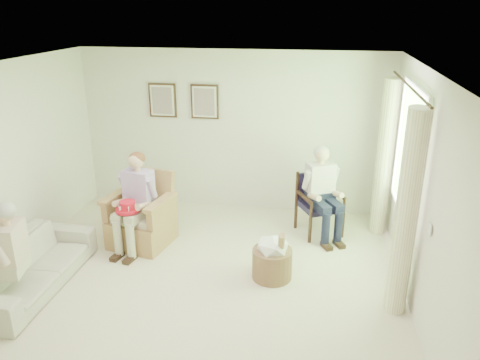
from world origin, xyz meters
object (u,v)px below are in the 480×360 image
Objects in this scene: person_sofa at (5,252)px; red_hat at (127,207)px; wicker_armchair at (142,222)px; wood_armchair at (320,201)px; person_wicker at (136,196)px; sofa at (32,266)px; person_dark at (321,187)px; hatbox at (272,257)px.

red_hat is at bearing 135.09° from person_sofa.
wicker_armchair is 1.16× the size of wood_armchair.
wicker_armchair is at bearing 101.10° from person_wicker.
wicker_armchair is at bearing 81.57° from red_hat.
red_hat is at bearing -41.29° from sofa.
person_sofa is (-0.91, -1.56, -0.09)m from person_wicker.
sofa is at bearing -177.40° from person_dark.
red_hat reaches higher than hatbox.
person_sofa reaches higher than wicker_armchair.
hatbox reaches higher than sofa.
person_wicker is 1.83× the size of hatbox.
wood_armchair is at bearing 24.29° from red_hat.
person_sofa is at bearing -122.17° from red_hat.
person_dark is (3.40, 1.97, 0.49)m from sofa.
person_wicker is at bearing -37.62° from sofa.
person_sofa is (-0.91, -1.70, 0.37)m from wicker_armchair.
person_dark reaches higher than person_sofa.
wicker_armchair is at bearing 162.18° from hatbox.
wood_armchair is at bearing 113.68° from person_sofa.
wicker_armchair is 0.50m from red_hat.
wood_armchair is 4.02m from sofa.
sofa is 2.60× the size of hatbox.
person_wicker is at bearing 170.21° from person_dark.
wicker_armchair is 0.48m from person_wicker.
person_sofa is 1.68× the size of hatbox.
red_hat is 2.05m from hatbox.
person_wicker is at bearing 137.15° from person_sofa.
wicker_armchair is at bearing -34.62° from sofa.
wood_armchair is at bearing 31.89° from person_wicker.
person_wicker is (0.00, -0.14, 0.46)m from wicker_armchair.
person_sofa is 3.07m from hatbox.
person_sofa is 3.82× the size of red_hat.
red_hat is (-2.55, -1.15, 0.20)m from wood_armchair.
sofa is (-0.91, -1.31, -0.05)m from wicker_armchair.
wood_armchair is 1.55m from hatbox.
wicker_armchair reaches higher than wood_armchair.
person_sofa reaches higher than sofa.
person_sofa reaches higher than hatbox.
sofa is at bearing 167.26° from person_sofa.
red_hat is (-0.05, -0.34, 0.37)m from wicker_armchair.
wicker_armchair is 0.54× the size of sofa.
wicker_armchair is 0.84× the size of person_sofa.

